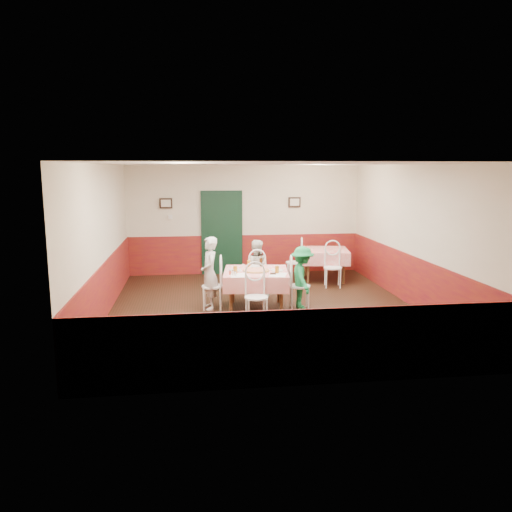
{
  "coord_description": "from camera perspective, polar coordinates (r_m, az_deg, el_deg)",
  "views": [
    {
      "loc": [
        -1.37,
        -9.32,
        2.72
      ],
      "look_at": [
        -0.15,
        0.07,
        1.05
      ],
      "focal_mm": 35.0,
      "sensor_mm": 36.0,
      "label": 1
    }
  ],
  "objects": [
    {
      "name": "chair_left",
      "position": [
        9.77,
        -5.0,
        -3.48
      ],
      "size": [
        0.46,
        0.46,
        0.9
      ],
      "primitive_type": null,
      "rotation": [
        0.0,
        0.0,
        -1.67
      ],
      "color": "white",
      "rests_on": "ground"
    },
    {
      "name": "picture_left",
      "position": [
        12.82,
        -10.26,
        5.95
      ],
      "size": [
        0.32,
        0.03,
        0.26
      ],
      "primitive_type": "cube",
      "color": "black",
      "rests_on": "back_wall"
    },
    {
      "name": "floor",
      "position": [
        9.81,
        0.93,
        -6.1
      ],
      "size": [
        7.0,
        7.0,
        0.0
      ],
      "primitive_type": "plane",
      "color": "black",
      "rests_on": "ground"
    },
    {
      "name": "wainscot_right",
      "position": [
        10.52,
        17.25,
        -2.63
      ],
      "size": [
        0.03,
        7.0,
        1.0
      ],
      "primitive_type": "cube",
      "color": "maroon",
      "rests_on": "ground"
    },
    {
      "name": "picture_right",
      "position": [
        13.08,
        4.42,
        6.16
      ],
      "size": [
        0.32,
        0.03,
        0.26
      ],
      "primitive_type": "cube",
      "color": "black",
      "rests_on": "back_wall"
    },
    {
      "name": "main_table",
      "position": [
        9.75,
        0.0,
        -3.91
      ],
      "size": [
        1.36,
        1.36,
        0.77
      ],
      "primitive_type": "cube",
      "rotation": [
        0.0,
        0.0,
        -0.12
      ],
      "color": "red",
      "rests_on": "ground"
    },
    {
      "name": "back_wall",
      "position": [
        12.96,
        -1.3,
        4.16
      ],
      "size": [
        6.0,
        0.1,
        2.8
      ],
      "primitive_type": "cube",
      "color": "beige",
      "rests_on": "ground"
    },
    {
      "name": "beer_bottle",
      "position": [
        10.05,
        0.58,
        -0.63
      ],
      "size": [
        0.06,
        0.06,
        0.21
      ],
      "primitive_type": "cylinder",
      "rotation": [
        0.0,
        0.0,
        -0.12
      ],
      "color": "#381C0A",
      "rests_on": "main_table"
    },
    {
      "name": "diner_left",
      "position": [
        9.71,
        -5.32,
        -1.98
      ],
      "size": [
        0.4,
        0.55,
        1.42
      ],
      "primitive_type": "imported",
      "rotation": [
        0.0,
        0.0,
        -1.45
      ],
      "color": "gray",
      "rests_on": "ground"
    },
    {
      "name": "shaker_b",
      "position": [
        9.22,
        -2.38,
        -1.99
      ],
      "size": [
        0.04,
        0.04,
        0.09
      ],
      "primitive_type": "cylinder",
      "rotation": [
        0.0,
        0.0,
        -0.12
      ],
      "color": "silver",
      "rests_on": "main_table"
    },
    {
      "name": "diner_right",
      "position": [
        9.74,
        5.3,
        -2.5
      ],
      "size": [
        0.47,
        0.8,
        1.24
      ],
      "primitive_type": "imported",
      "rotation": [
        0.0,
        0.0,
        1.56
      ],
      "color": "gray",
      "rests_on": "ground"
    },
    {
      "name": "glass_b",
      "position": [
        9.44,
        2.41,
        -1.55
      ],
      "size": [
        0.08,
        0.08,
        0.14
      ],
      "primitive_type": "cylinder",
      "rotation": [
        0.0,
        0.0,
        -0.12
      ],
      "color": "#BF7219",
      "rests_on": "main_table"
    },
    {
      "name": "diner_far",
      "position": [
        10.58,
        -0.03,
        -1.46
      ],
      "size": [
        0.68,
        0.57,
        1.24
      ],
      "primitive_type": "imported",
      "rotation": [
        0.0,
        0.0,
        2.96
      ],
      "color": "gray",
      "rests_on": "ground"
    },
    {
      "name": "chair_second_a",
      "position": [
        12.2,
        4.42,
        -0.75
      ],
      "size": [
        0.48,
        0.48,
        0.9
      ],
      "primitive_type": null,
      "rotation": [
        0.0,
        0.0,
        -1.74
      ],
      "color": "white",
      "rests_on": "ground"
    },
    {
      "name": "shaker_a",
      "position": [
        9.28,
        -2.66,
        -1.92
      ],
      "size": [
        0.04,
        0.04,
        0.09
      ],
      "primitive_type": "cylinder",
      "rotation": [
        0.0,
        0.0,
        -0.12
      ],
      "color": "silver",
      "rests_on": "main_table"
    },
    {
      "name": "thermostat",
      "position": [
        12.84,
        -9.76,
        4.41
      ],
      "size": [
        0.1,
        0.03,
        0.1
      ],
      "primitive_type": "cube",
      "color": "white",
      "rests_on": "back_wall"
    },
    {
      "name": "plate_left",
      "position": [
        9.67,
        -2.36,
        -1.65
      ],
      "size": [
        0.28,
        0.28,
        0.01
      ],
      "primitive_type": "cylinder",
      "rotation": [
        0.0,
        0.0,
        -0.12
      ],
      "color": "white",
      "rests_on": "main_table"
    },
    {
      "name": "door",
      "position": [
        12.9,
        -3.92,
        2.54
      ],
      "size": [
        0.96,
        0.06,
        2.1
      ],
      "primitive_type": "cube",
      "color": "black",
      "rests_on": "ground"
    },
    {
      "name": "chair_far",
      "position": [
        10.56,
        -0.03,
        -2.41
      ],
      "size": [
        0.44,
        0.44,
        0.9
      ],
      "primitive_type": null,
      "rotation": [
        0.0,
        0.0,
        3.19
      ],
      "color": "white",
      "rests_on": "ground"
    },
    {
      "name": "left_wall",
      "position": [
        9.55,
        -17.16,
        1.62
      ],
      "size": [
        0.1,
        7.0,
        2.8
      ],
      "primitive_type": "cube",
      "color": "beige",
      "rests_on": "ground"
    },
    {
      "name": "pizza",
      "position": [
        9.62,
        0.02,
        -1.65
      ],
      "size": [
        0.55,
        0.55,
        0.03
      ],
      "primitive_type": "cylinder",
      "rotation": [
        0.0,
        0.0,
        -0.12
      ],
      "color": "#B74723",
      "rests_on": "main_table"
    },
    {
      "name": "glass_a",
      "position": [
        9.42,
        -2.38,
        -1.58
      ],
      "size": [
        0.08,
        0.08,
        0.14
      ],
      "primitive_type": "cylinder",
      "rotation": [
        0.0,
        0.0,
        -0.12
      ],
      "color": "#BF7219",
      "rests_on": "main_table"
    },
    {
      "name": "wainscot_back",
      "position": [
        13.07,
        -1.28,
        0.22
      ],
      "size": [
        6.0,
        0.03,
        1.0
      ],
      "primitive_type": "cube",
      "color": "maroon",
      "rests_on": "ground"
    },
    {
      "name": "right_wall",
      "position": [
        10.38,
        17.58,
        2.23
      ],
      "size": [
        0.1,
        7.0,
        2.8
      ],
      "primitive_type": "cube",
      "color": "beige",
      "rests_on": "ground"
    },
    {
      "name": "wainscot_front",
      "position": [
        6.39,
        5.54,
        -10.36
      ],
      "size": [
        6.0,
        0.03,
        1.0
      ],
      "primitive_type": "cube",
      "color": "maroon",
      "rests_on": "ground"
    },
    {
      "name": "ceiling",
      "position": [
        9.42,
        0.98,
        10.49
      ],
      "size": [
        7.0,
        7.0,
        0.0
      ],
      "primitive_type": "plane",
      "color": "white",
      "rests_on": "back_wall"
    },
    {
      "name": "plate_far",
      "position": [
        10.08,
        -0.14,
        -1.16
      ],
      "size": [
        0.28,
        0.28,
        0.01
      ],
      "primitive_type": "cylinder",
      "rotation": [
        0.0,
        0.0,
        -0.12
      ],
      "color": "white",
      "rests_on": "main_table"
    },
    {
      "name": "shaker_c",
      "position": [
        9.3,
        -2.98,
        -1.89
      ],
      "size": [
        0.04,
        0.04,
        0.09
      ],
      "primitive_type": "cylinder",
      "rotation": [
        0.0,
        0.0,
        -0.12
      ],
      "color": "#B23319",
      "rests_on": "main_table"
    },
    {
      "name": "wainscot_left",
      "position": [
        9.72,
        -16.8,
        -3.64
      ],
      "size": [
        0.03,
        7.0,
        1.0
      ],
      "primitive_type": "cube",
      "color": "maroon",
      "rests_on": "ground"
    },
    {
      "name": "chair_near",
      "position": [
        8.91,
        0.04,
        -4.75
      ],
      "size": [
        0.43,
        0.43,
        0.9
      ],
      "primitive_type": null,
      "rotation": [
        0.0,
        0.0,
        0.02
      ],
      "color": "white",
      "rests_on": "ground"
    },
    {
      "name": "chair_second_b",
      "position": [
        11.67,
        8.78,
        -1.34
      ],
      "size": [
        0.48,
        0.48,
        0.9
      ],
      "primitive_type": null,
      "rotation": [
        0.0,
        0.0,
        -0.17
      ],
      "color": "white",
      "rests_on": "ground"
    },
    {
      "name": "menu_left",
      "position": [
        9.26,
        -1.99,
        -2.2
      ],
      "size": [
        0.31,
        0.41,
        0.0
      ],
      "primitive_type": "cube",
      "rotation": [
        0.0,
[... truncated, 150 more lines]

